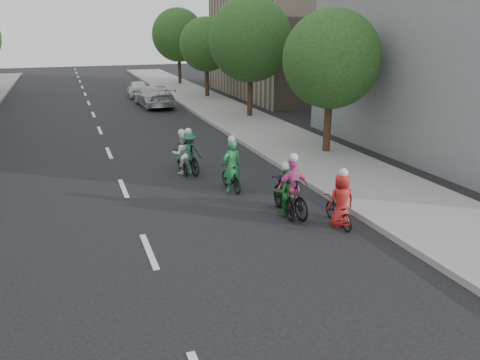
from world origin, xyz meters
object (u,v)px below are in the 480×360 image
cyclist_2 (291,192)px  cyclist_4 (340,206)px  follow_car_lead (154,96)px  cyclist_5 (182,158)px  cyclist_3 (232,172)px  cyclist_1 (284,194)px  cyclist_0 (189,156)px  follow_car_trail (138,89)px

cyclist_2 → cyclist_4: 1.47m
cyclist_4 → follow_car_lead: bearing=-82.5°
cyclist_4 → cyclist_5: bearing=-60.6°
cyclist_4 → follow_car_lead: (-1.04, 22.04, 0.15)m
cyclist_2 → follow_car_lead: cyclist_2 is taller
cyclist_3 → cyclist_5: 2.74m
follow_car_lead → cyclist_2: bearing=86.5°
cyclist_1 → cyclist_5: (-1.81, 5.02, -0.03)m
cyclist_1 → cyclist_5: cyclist_5 is taller
cyclist_0 → follow_car_trail: 20.92m
cyclist_2 → cyclist_5: (-1.98, 5.12, -0.10)m
follow_car_lead → follow_car_trail: bearing=-90.5°
cyclist_4 → cyclist_2: bearing=-47.3°
cyclist_1 → cyclist_2: (0.17, -0.10, 0.07)m
follow_car_lead → cyclist_4: bearing=88.8°
cyclist_2 → follow_car_lead: size_ratio=0.38×
cyclist_2 → follow_car_lead: 20.88m
cyclist_0 → follow_car_lead: cyclist_0 is taller
cyclist_4 → cyclist_0: bearing=-62.1°
cyclist_1 → follow_car_lead: cyclist_1 is taller
cyclist_0 → cyclist_3: 2.58m
cyclist_1 → follow_car_lead: size_ratio=0.38×
cyclist_2 → follow_car_trail: (-0.44, 25.92, -0.04)m
cyclist_0 → cyclist_3: (0.83, -2.45, -0.01)m
cyclist_1 → cyclist_2: cyclist_2 is taller
follow_car_trail → cyclist_3: bearing=93.0°
cyclist_5 → follow_car_lead: (1.84, 15.76, 0.13)m
cyclist_0 → follow_car_trail: (1.31, 20.87, -0.03)m
cyclist_2 → cyclist_1: bearing=-34.9°
cyclist_1 → cyclist_4: 1.65m
cyclist_0 → follow_car_trail: bearing=-102.7°
cyclist_4 → cyclist_3: bearing=-59.4°
cyclist_3 → cyclist_4: cyclist_3 is taller
cyclist_5 → follow_car_trail: 20.86m
follow_car_trail → follow_car_lead: bearing=97.6°
cyclist_2 → follow_car_trail: 25.92m
cyclist_2 → cyclist_3: (-0.92, 2.60, -0.03)m
cyclist_3 → cyclist_5: (-1.06, 2.52, -0.06)m
cyclist_1 → cyclist_3: cyclist_3 is taller
cyclist_0 → cyclist_3: cyclist_3 is taller
cyclist_2 → cyclist_4: bearing=123.0°
cyclist_2 → cyclist_4: cyclist_2 is taller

